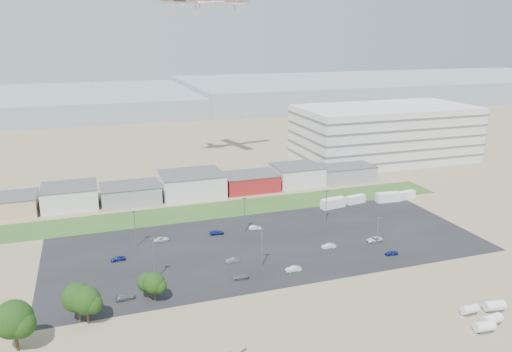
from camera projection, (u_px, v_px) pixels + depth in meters
name	position (u px, v px, depth m)	size (l,w,h in m)	color
ground	(277.00, 278.00, 120.19)	(700.00, 700.00, 0.00)	#857454
parking_lot	(268.00, 244.00, 139.95)	(120.00, 50.00, 0.01)	black
grass_strip	(221.00, 209.00, 167.52)	(160.00, 16.00, 0.02)	#375520
hills_backdrop	(186.00, 99.00, 418.07)	(700.00, 200.00, 9.00)	gray
building_row	(162.00, 187.00, 178.43)	(170.00, 20.00, 8.00)	silver
parking_garage	(384.00, 133.00, 231.17)	(80.00, 40.00, 25.00)	silver
storage_tank_nw	(470.00, 309.00, 104.65)	(3.68, 1.84, 2.21)	silver
storage_tank_ne	(494.00, 306.00, 105.69)	(4.29, 2.15, 2.57)	silver
storage_tank_sw	(485.00, 326.00, 98.35)	(4.02, 2.01, 2.41)	silver
storage_tank_se	(492.00, 319.00, 100.88)	(3.99, 2.00, 2.40)	silver
box_trailer_a	(333.00, 203.00, 168.85)	(8.70, 2.72, 3.26)	silver
box_trailer_b	(356.00, 199.00, 173.44)	(7.22, 2.26, 2.71)	silver
box_trailer_c	(388.00, 197.00, 175.09)	(8.55, 2.67, 3.20)	silver
box_trailer_d	(405.00, 195.00, 177.72)	(7.59, 2.37, 2.85)	silver
tree_far_left	(14.00, 323.00, 91.27)	(7.68, 7.68, 11.51)	black
tree_left	(78.00, 301.00, 100.83)	(6.46, 6.46, 9.69)	black
tree_mid	(86.00, 303.00, 100.18)	(6.23, 6.23, 9.34)	black
tree_right	(147.00, 284.00, 110.30)	(4.59, 4.59, 6.89)	black
tree_near	(154.00, 285.00, 108.90)	(5.14, 5.14, 7.72)	black
lightpole_front_l	(154.00, 259.00, 118.00)	(1.27, 0.53, 10.77)	slate
lightpole_front_m	(262.00, 248.00, 125.33)	(1.18, 0.49, 10.03)	slate
lightpole_front_r	(377.00, 234.00, 134.08)	(1.14, 0.47, 9.67)	slate
lightpole_back_l	(135.00, 229.00, 136.56)	(1.23, 0.51, 10.48)	slate
lightpole_back_m	(244.00, 215.00, 146.81)	(1.25, 0.52, 10.66)	slate
lightpole_back_r	(326.00, 206.00, 155.77)	(1.17, 0.49, 9.96)	slate
airliner	(204.00, 0.00, 203.23)	(44.24, 30.16, 13.07)	silver
parked_car_0	(374.00, 239.00, 141.42)	(2.14, 4.64, 1.29)	silver
parked_car_1	(329.00, 246.00, 137.02)	(1.37, 3.92, 1.29)	silver
parked_car_2	(391.00, 253.00, 132.87)	(1.40, 3.48, 1.19)	navy
parked_car_3	(240.00, 277.00, 119.79)	(1.59, 3.91, 1.14)	#595B5E
parked_car_4	(233.00, 260.00, 128.54)	(1.24, 3.55, 1.17)	#595B5E
parked_car_5	(118.00, 259.00, 129.40)	(1.50, 3.72, 1.27)	navy
parked_car_6	(217.00, 232.00, 146.44)	(1.72, 4.23, 1.23)	navy
parked_car_9	(161.00, 239.00, 141.59)	(2.04, 4.41, 1.23)	silver
parked_car_10	(125.00, 297.00, 110.48)	(1.76, 4.34, 1.26)	#595B5E
parked_car_11	(255.00, 228.00, 150.19)	(1.29, 3.71, 1.22)	silver
parked_car_13	(293.00, 269.00, 123.73)	(1.36, 3.91, 1.29)	silver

